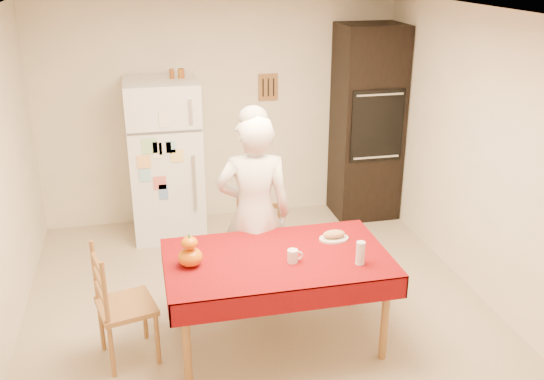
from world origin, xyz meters
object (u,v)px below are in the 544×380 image
object	(u,v)px
seated_woman	(254,214)
wine_glass	(360,253)
dining_table	(277,265)
chair_left	(117,302)
bread_plate	(334,239)
oven_cabinet	(367,123)
refrigerator	(166,160)
pumpkin_lower	(190,257)
chair_far	(259,245)
coffee_mug	(293,256)

from	to	relation	value
seated_woman	wine_glass	world-z (taller)	seated_woman
dining_table	chair_left	size ratio (longest dim) A/B	1.79
wine_glass	bread_plate	bearing A→B (deg)	98.47
dining_table	bread_plate	distance (m)	0.55
seated_woman	wine_glass	bearing A→B (deg)	135.79
oven_cabinet	dining_table	world-z (taller)	oven_cabinet
refrigerator	wine_glass	world-z (taller)	refrigerator
dining_table	oven_cabinet	bearing A→B (deg)	55.37
oven_cabinet	dining_table	size ratio (longest dim) A/B	1.29
refrigerator	pumpkin_lower	bearing A→B (deg)	-88.88
dining_table	seated_woman	distance (m)	0.61
dining_table	chair_far	distance (m)	0.74
chair_left	wine_glass	world-z (taller)	chair_left
refrigerator	pumpkin_lower	xyz separation A→B (m)	(0.04, -2.24, -0.02)
refrigerator	chair_far	distance (m)	1.71
dining_table	chair_far	size ratio (longest dim) A/B	1.79
chair_far	bread_plate	bearing A→B (deg)	-32.54
pumpkin_lower	refrigerator	bearing A→B (deg)	91.12
wine_glass	chair_far	bearing A→B (deg)	120.53
seated_woman	pumpkin_lower	distance (m)	0.83
seated_woman	chair_far	bearing A→B (deg)	-106.11
chair_left	chair_far	bearing A→B (deg)	-73.98
coffee_mug	wine_glass	distance (m)	0.50
dining_table	wine_glass	distance (m)	0.64
pumpkin_lower	wine_glass	xyz separation A→B (m)	(1.23, -0.25, 0.02)
chair_far	wine_glass	world-z (taller)	chair_far
seated_woman	coffee_mug	xyz separation A→B (m)	(0.15, -0.69, -0.06)
wine_glass	bread_plate	size ratio (longest dim) A/B	0.73
oven_cabinet	chair_far	size ratio (longest dim) A/B	2.32
dining_table	pumpkin_lower	xyz separation A→B (m)	(-0.65, 0.00, 0.14)
coffee_mug	wine_glass	bearing A→B (deg)	-15.25
seated_woman	bread_plate	distance (m)	0.70
coffee_mug	oven_cabinet	bearing A→B (deg)	58.20
refrigerator	coffee_mug	size ratio (longest dim) A/B	17.00
pumpkin_lower	chair_far	bearing A→B (deg)	47.49
dining_table	wine_glass	size ratio (longest dim) A/B	9.66
refrigerator	wine_glass	xyz separation A→B (m)	(1.27, -2.49, -0.00)
refrigerator	bread_plate	world-z (taller)	refrigerator
chair_far	wine_glass	distance (m)	1.17
refrigerator	bread_plate	size ratio (longest dim) A/B	7.08
dining_table	coffee_mug	bearing A→B (deg)	-50.67
refrigerator	chair_left	distance (m)	2.29
chair_far	seated_woman	distance (m)	0.39
chair_far	chair_left	bearing A→B (deg)	-136.15
seated_woman	oven_cabinet	bearing A→B (deg)	-125.51
oven_cabinet	refrigerator	bearing A→B (deg)	-178.82
chair_far	seated_woman	bearing A→B (deg)	-100.02
chair_left	bread_plate	bearing A→B (deg)	-98.72
dining_table	bread_plate	world-z (taller)	bread_plate
chair_far	bread_plate	distance (m)	0.79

